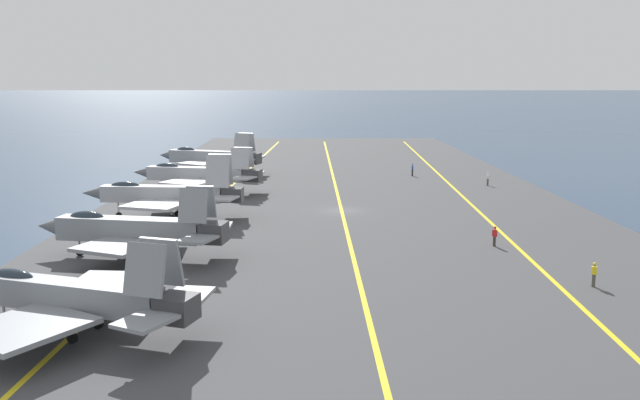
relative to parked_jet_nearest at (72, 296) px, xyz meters
name	(u,v)px	position (x,y,z in m)	size (l,w,h in m)	color
ground_plane	(341,214)	(36.37, -16.76, -2.60)	(2000.00, 2000.00, 0.00)	navy
carrier_deck	(342,212)	(36.37, -16.76, -2.40)	(187.82, 54.30, 0.40)	#424244
deck_stripe_foul_line	(477,210)	(36.37, -31.69, -2.20)	(169.04, 0.36, 0.01)	yellow
deck_stripe_centerline	(342,210)	(36.37, -16.76, -2.20)	(169.04, 0.36, 0.01)	yellow
deck_stripe_edge_line	(205,211)	(36.37, -1.83, -2.20)	(169.04, 0.36, 0.01)	yellow
parked_jet_nearest	(72,296)	(0.00, 0.00, 0.00)	(13.75, 16.02, 5.81)	gray
parked_jet_second	(133,230)	(16.38, 0.78, 0.16)	(12.00, 15.96, 5.94)	gray
parked_jet_third	(166,194)	(32.28, 1.45, 0.39)	(12.80, 16.84, 6.68)	#A8AAAF
parked_jet_fourth	(199,174)	(48.38, 0.70, 0.20)	(12.67, 16.97, 5.87)	#A8AAAF
parked_jet_fifth	(210,157)	(65.40, 1.71, 0.46)	(12.19, 16.79, 6.38)	#93999E
crew_yellow_vest	(594,273)	(8.33, -32.83, -1.25)	(0.38, 0.45, 1.73)	#4C473D
crew_white_vest	(488,178)	(53.73, -37.36, -1.20)	(0.44, 0.36, 1.83)	#4C473D
crew_blue_vest	(412,169)	(63.25, -28.59, -1.19)	(0.41, 0.31, 1.84)	#232328
crew_red_vest	(495,235)	(19.97, -29.11, -1.25)	(0.45, 0.38, 1.74)	#383328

